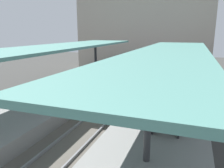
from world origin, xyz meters
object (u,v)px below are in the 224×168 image
Objects in this scene: platform_sign at (172,70)px; litter_bin at (155,93)px; passenger_near_bench at (192,86)px; platform_bench at (166,124)px; commuter_train at (124,78)px; passenger_mid_platform at (180,84)px.

platform_sign reaches higher than litter_bin.
passenger_near_bench is (2.28, 1.12, 0.42)m from litter_bin.
passenger_near_bench is (0.98, 6.25, 0.35)m from platform_bench.
platform_sign is at bearing 141.86° from passenger_near_bench.
commuter_train is 4.56m from passenger_mid_platform.
platform_bench is 0.63× the size of platform_sign.
platform_sign is (-0.47, 7.39, 1.16)m from platform_bench.
platform_sign is 1.40× the size of passenger_near_bench.
platform_sign is 2.76× the size of litter_bin.
passenger_mid_platform is (0.68, -1.17, -0.79)m from platform_sign.
passenger_near_bench is 0.77m from passenger_mid_platform.
passenger_mid_platform is (-0.77, -0.03, 0.02)m from passenger_near_bench.
passenger_near_bench reaches higher than platform_bench.
passenger_mid_platform is (1.51, 1.09, 0.44)m from litter_bin.
platform_bench reaches higher than litter_bin.
passenger_mid_platform is at bearing -178.01° from passenger_near_bench.
platform_bench is at bearing -75.78° from litter_bin.
passenger_mid_platform is at bearing -59.61° from platform_sign.
litter_bin is 1.92m from passenger_mid_platform.
passenger_mid_platform reaches higher than passenger_near_bench.
commuter_train reaches higher than platform_sign.
platform_sign is 1.56m from passenger_mid_platform.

